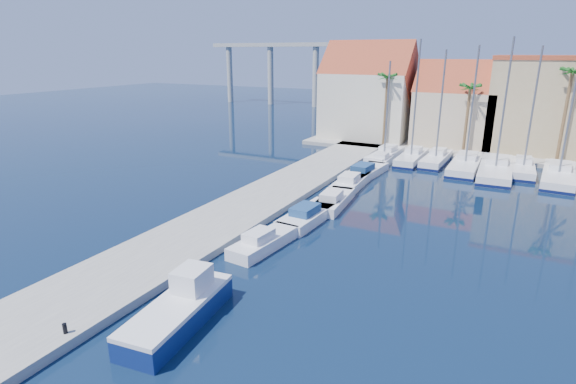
% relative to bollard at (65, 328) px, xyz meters
% --- Properties ---
extents(ground, '(260.00, 260.00, 0.00)m').
position_rel_bollard_xyz_m(ground, '(6.60, 5.38, -0.74)').
color(ground, black).
rests_on(ground, ground).
extents(quay_west, '(6.00, 77.00, 0.50)m').
position_rel_bollard_xyz_m(quay_west, '(-2.40, 18.88, -0.49)').
color(quay_west, gray).
rests_on(quay_west, ground).
extents(shore_north, '(54.00, 16.00, 0.50)m').
position_rel_bollard_xyz_m(shore_north, '(16.60, 53.38, -0.49)').
color(shore_north, gray).
rests_on(shore_north, ground).
extents(bollard, '(0.19, 0.19, 0.48)m').
position_rel_bollard_xyz_m(bollard, '(0.00, 0.00, 0.00)').
color(bollard, black).
rests_on(bollard, quay_west).
extents(fishing_boat, '(2.96, 6.87, 2.33)m').
position_rel_bollard_xyz_m(fishing_boat, '(3.47, 3.56, 0.03)').
color(fishing_boat, navy).
rests_on(fishing_boat, ground).
extents(motorboat_west_0, '(2.41, 5.91, 1.40)m').
position_rel_bollard_xyz_m(motorboat_west_0, '(2.62, 12.69, -0.23)').
color(motorboat_west_0, white).
rests_on(motorboat_west_0, ground).
extents(motorboat_west_1, '(2.52, 6.90, 1.40)m').
position_rel_bollard_xyz_m(motorboat_west_1, '(3.10, 18.65, -0.23)').
color(motorboat_west_1, white).
rests_on(motorboat_west_1, ground).
extents(motorboat_west_2, '(2.57, 6.53, 1.40)m').
position_rel_bollard_xyz_m(motorboat_west_2, '(3.47, 22.74, -0.23)').
color(motorboat_west_2, white).
rests_on(motorboat_west_2, ground).
extents(motorboat_west_3, '(2.51, 6.91, 1.40)m').
position_rel_bollard_xyz_m(motorboat_west_3, '(2.85, 28.71, -0.23)').
color(motorboat_west_3, white).
rests_on(motorboat_west_3, ground).
extents(motorboat_west_4, '(2.95, 7.53, 1.40)m').
position_rel_bollard_xyz_m(motorboat_west_4, '(2.80, 33.10, -0.23)').
color(motorboat_west_4, white).
rests_on(motorboat_west_4, ground).
extents(motorboat_west_5, '(2.03, 5.90, 1.40)m').
position_rel_bollard_xyz_m(motorboat_west_5, '(2.88, 39.10, -0.23)').
color(motorboat_west_5, white).
rests_on(motorboat_west_5, ground).
extents(sailboat_0, '(2.81, 8.73, 11.41)m').
position_rel_bollard_xyz_m(sailboat_0, '(2.61, 41.44, -0.15)').
color(sailboat_0, white).
rests_on(sailboat_0, ground).
extents(sailboat_1, '(2.32, 8.66, 13.73)m').
position_rel_bollard_xyz_m(sailboat_1, '(5.65, 41.82, -0.11)').
color(sailboat_1, white).
rests_on(sailboat_1, ground).
extents(sailboat_2, '(2.53, 8.52, 12.63)m').
position_rel_bollard_xyz_m(sailboat_2, '(8.36, 42.27, -0.12)').
color(sailboat_2, white).
rests_on(sailboat_2, ground).
extents(sailboat_3, '(2.85, 10.69, 13.05)m').
position_rel_bollard_xyz_m(sailboat_3, '(11.69, 41.23, -0.16)').
color(sailboat_3, white).
rests_on(sailboat_3, ground).
extents(sailboat_4, '(3.54, 12.12, 13.81)m').
position_rel_bollard_xyz_m(sailboat_4, '(14.74, 40.61, -0.17)').
color(sailboat_4, white).
rests_on(sailboat_4, ground).
extents(sailboat_5, '(2.47, 8.43, 12.98)m').
position_rel_bollard_xyz_m(sailboat_5, '(17.32, 42.05, -0.12)').
color(sailboat_5, white).
rests_on(sailboat_5, ground).
extents(sailboat_6, '(3.55, 11.16, 13.46)m').
position_rel_bollard_xyz_m(sailboat_6, '(20.55, 40.73, -0.16)').
color(sailboat_6, white).
rests_on(sailboat_6, ground).
extents(building_0, '(12.30, 9.00, 13.50)m').
position_rel_bollard_xyz_m(building_0, '(-3.40, 52.38, 5.78)').
color(building_0, beige).
rests_on(building_0, shore_north).
extents(building_1, '(10.30, 8.00, 11.00)m').
position_rel_bollard_xyz_m(building_1, '(8.60, 52.38, 4.56)').
color(building_1, beige).
rests_on(building_1, shore_north).
extents(building_2, '(14.20, 10.20, 11.50)m').
position_rel_bollard_xyz_m(building_2, '(19.60, 53.38, 5.52)').
color(building_2, tan).
rests_on(building_2, shore_north).
extents(palm_0, '(2.60, 2.60, 10.15)m').
position_rel_bollard_xyz_m(palm_0, '(0.60, 47.38, 8.34)').
color(palm_0, brown).
rests_on(palm_0, shore_north).
extents(palm_1, '(2.60, 2.60, 9.15)m').
position_rel_bollard_xyz_m(palm_1, '(10.60, 47.38, 7.39)').
color(palm_1, brown).
rests_on(palm_1, shore_north).
extents(palm_2, '(2.60, 2.60, 11.15)m').
position_rel_bollard_xyz_m(palm_2, '(20.60, 47.38, 9.28)').
color(palm_2, brown).
rests_on(palm_2, shore_north).
extents(viaduct, '(48.00, 2.20, 14.45)m').
position_rel_bollard_xyz_m(viaduct, '(-32.47, 87.38, 9.51)').
color(viaduct, '#9E9E99').
rests_on(viaduct, ground).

